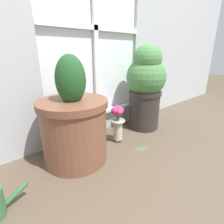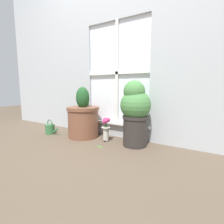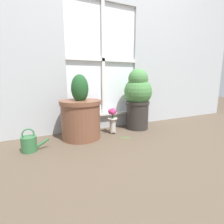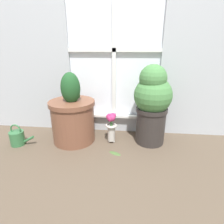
{
  "view_description": "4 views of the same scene",
  "coord_description": "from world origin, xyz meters",
  "px_view_note": "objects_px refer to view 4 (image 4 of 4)",
  "views": [
    {
      "loc": [
        -0.82,
        -0.64,
        0.66
      ],
      "look_at": [
        -0.04,
        0.26,
        0.25
      ],
      "focal_mm": 28.0,
      "sensor_mm": 36.0,
      "label": 1
    },
    {
      "loc": [
        1.16,
        -1.43,
        0.65
      ],
      "look_at": [
        0.05,
        0.3,
        0.35
      ],
      "focal_mm": 28.0,
      "sensor_mm": 36.0,
      "label": 2
    },
    {
      "loc": [
        -0.83,
        -1.45,
        0.61
      ],
      "look_at": [
        0.01,
        0.28,
        0.24
      ],
      "focal_mm": 28.0,
      "sensor_mm": 36.0,
      "label": 3
    },
    {
      "loc": [
        0.16,
        -1.21,
        0.84
      ],
      "look_at": [
        0.0,
        0.29,
        0.29
      ],
      "focal_mm": 28.0,
      "sensor_mm": 36.0,
      "label": 4
    }
  ],
  "objects_px": {
    "potted_plant_left": "(73,116)",
    "watering_can": "(18,138)",
    "potted_plant_right": "(152,103)",
    "flower_vase": "(111,125)"
  },
  "relations": [
    {
      "from": "potted_plant_right",
      "to": "watering_can",
      "type": "height_order",
      "value": "potted_plant_right"
    },
    {
      "from": "potted_plant_right",
      "to": "potted_plant_left",
      "type": "bearing_deg",
      "value": -176.75
    },
    {
      "from": "flower_vase",
      "to": "watering_can",
      "type": "bearing_deg",
      "value": -170.92
    },
    {
      "from": "potted_plant_left",
      "to": "potted_plant_right",
      "type": "xyz_separation_m",
      "value": [
        0.72,
        0.04,
        0.14
      ]
    },
    {
      "from": "potted_plant_right",
      "to": "watering_can",
      "type": "relative_size",
      "value": 3.18
    },
    {
      "from": "potted_plant_left",
      "to": "potted_plant_right",
      "type": "relative_size",
      "value": 0.9
    },
    {
      "from": "flower_vase",
      "to": "watering_can",
      "type": "relative_size",
      "value": 1.28
    },
    {
      "from": "potted_plant_left",
      "to": "watering_can",
      "type": "height_order",
      "value": "potted_plant_left"
    },
    {
      "from": "watering_can",
      "to": "potted_plant_left",
      "type": "bearing_deg",
      "value": 15.95
    },
    {
      "from": "potted_plant_left",
      "to": "watering_can",
      "type": "relative_size",
      "value": 2.87
    }
  ]
}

